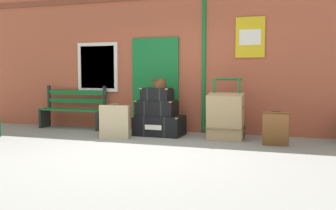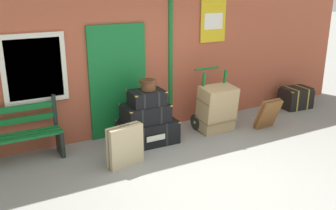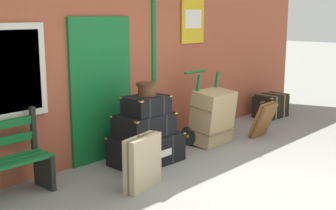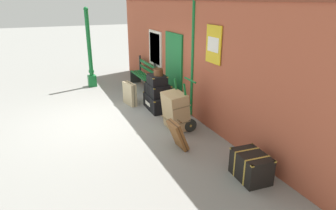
% 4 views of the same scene
% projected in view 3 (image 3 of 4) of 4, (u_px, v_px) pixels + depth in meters
% --- Properties ---
extents(ground_plane, '(60.00, 60.00, 0.00)m').
position_uv_depth(ground_plane, '(262.00, 192.00, 5.47)').
color(ground_plane, gray).
extents(brick_facade, '(10.40, 0.35, 3.20)m').
position_uv_depth(brick_facade, '(116.00, 50.00, 6.84)').
color(brick_facade, '#AD5138').
rests_on(brick_facade, ground).
extents(steamer_trunk_base, '(1.03, 0.69, 0.43)m').
position_uv_depth(steamer_trunk_base, '(146.00, 149.00, 6.50)').
color(steamer_trunk_base, black).
rests_on(steamer_trunk_base, ground).
extents(steamer_trunk_middle, '(0.82, 0.56, 0.33)m').
position_uv_depth(steamer_trunk_middle, '(144.00, 125.00, 6.39)').
color(steamer_trunk_middle, black).
rests_on(steamer_trunk_middle, steamer_trunk_base).
extents(steamer_trunk_top, '(0.63, 0.47, 0.27)m').
position_uv_depth(steamer_trunk_top, '(146.00, 105.00, 6.32)').
color(steamer_trunk_top, black).
rests_on(steamer_trunk_top, steamer_trunk_middle).
extents(round_hatbox, '(0.30, 0.28, 0.19)m').
position_uv_depth(round_hatbox, '(147.00, 88.00, 6.32)').
color(round_hatbox, brown).
rests_on(round_hatbox, steamer_trunk_top).
extents(porters_trolley, '(0.71, 0.56, 1.21)m').
position_uv_depth(porters_trolley, '(204.00, 126.00, 7.54)').
color(porters_trolley, black).
rests_on(porters_trolley, ground).
extents(large_brown_trunk, '(0.70, 0.53, 0.92)m').
position_uv_depth(large_brown_trunk, '(212.00, 117.00, 7.39)').
color(large_brown_trunk, tan).
rests_on(large_brown_trunk, ground).
extents(suitcase_slate, '(0.47, 0.36, 0.64)m').
position_uv_depth(suitcase_slate, '(263.00, 120.00, 7.86)').
color(suitcase_slate, brown).
rests_on(suitcase_slate, ground).
extents(suitcase_olive, '(0.61, 0.28, 0.71)m').
position_uv_depth(suitcase_olive, '(143.00, 162.00, 5.52)').
color(suitcase_olive, tan).
rests_on(suitcase_olive, ground).
extents(corner_trunk, '(0.72, 0.54, 0.49)m').
position_uv_depth(corner_trunk, '(271.00, 106.00, 9.44)').
color(corner_trunk, black).
rests_on(corner_trunk, ground).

